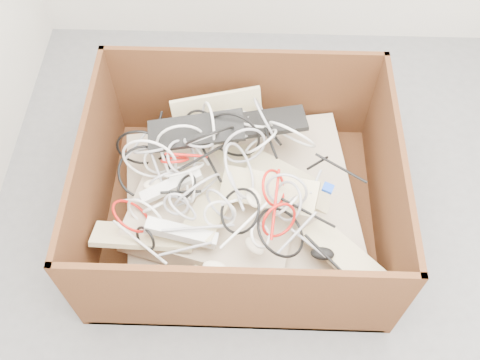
{
  "coord_description": "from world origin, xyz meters",
  "views": [
    {
      "loc": [
        -0.25,
        -1.13,
        2.32
      ],
      "look_at": [
        -0.29,
        0.21,
        0.3
      ],
      "focal_mm": 40.84,
      "sensor_mm": 36.0,
      "label": 1
    }
  ],
  "objects_px": {
    "power_strip_right": "(181,233)",
    "vga_plug": "(328,188)",
    "power_strip_left": "(171,185)",
    "cardboard_box": "(236,202)"
  },
  "relations": [
    {
      "from": "cardboard_box",
      "to": "power_strip_left",
      "type": "xyz_separation_m",
      "value": [
        -0.27,
        -0.06,
        0.22
      ]
    },
    {
      "from": "power_strip_left",
      "to": "cardboard_box",
      "type": "bearing_deg",
      "value": -9.54
    },
    {
      "from": "vga_plug",
      "to": "cardboard_box",
      "type": "bearing_deg",
      "value": -166.57
    },
    {
      "from": "cardboard_box",
      "to": "power_strip_left",
      "type": "height_order",
      "value": "cardboard_box"
    },
    {
      "from": "power_strip_left",
      "to": "vga_plug",
      "type": "height_order",
      "value": "power_strip_left"
    },
    {
      "from": "cardboard_box",
      "to": "power_strip_right",
      "type": "bearing_deg",
      "value": -128.43
    },
    {
      "from": "cardboard_box",
      "to": "power_strip_right",
      "type": "distance_m",
      "value": 0.39
    },
    {
      "from": "power_strip_right",
      "to": "vga_plug",
      "type": "relative_size",
      "value": 6.66
    },
    {
      "from": "vga_plug",
      "to": "power_strip_left",
      "type": "bearing_deg",
      "value": -158.45
    },
    {
      "from": "power_strip_right",
      "to": "power_strip_left",
      "type": "bearing_deg",
      "value": 114.23
    }
  ]
}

